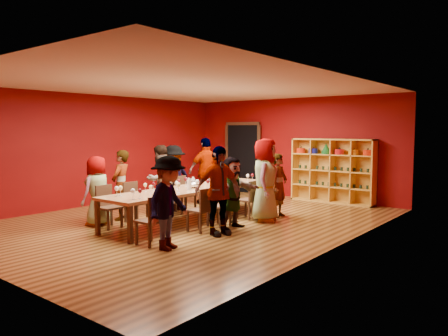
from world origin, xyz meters
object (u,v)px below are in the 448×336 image
at_px(person_left_1, 121,185).
at_px(person_left_2, 160,179).
at_px(person_right_1, 218,191).
at_px(spittoon_bowl, 194,184).
at_px(chair_person_right_0, 153,218).
at_px(chair_person_right_4, 265,194).
at_px(chair_person_right_2, 222,203).
at_px(person_right_0, 169,203).
at_px(chair_person_left_2, 169,194).
at_px(person_right_4, 279,185).
at_px(tasting_table, 192,190).
at_px(chair_person_left_1, 134,200).
at_px(chair_person_left_3, 183,192).
at_px(person_left_4, 207,171).
at_px(chair_person_right_1, 202,207).
at_px(wine_bottle, 237,176).
at_px(person_left_3, 173,178).
at_px(chair_person_left_4, 215,187).
at_px(person_right_2, 232,193).
at_px(chair_person_left_0, 107,204).
at_px(shelving_unit, 333,168).
at_px(person_left_0, 97,191).
at_px(person_right_3, 265,180).
at_px(chair_person_right_3, 250,197).

height_order(person_left_1, person_left_2, person_left_2).
height_order(person_right_1, spittoon_bowl, person_right_1).
bearing_deg(chair_person_right_0, chair_person_right_4, 90.00).
bearing_deg(chair_person_right_2, person_right_0, -78.38).
distance_m(chair_person_left_2, person_right_4, 2.64).
bearing_deg(person_left_2, person_right_0, 44.43).
height_order(tasting_table, chair_person_left_1, chair_person_left_1).
relative_size(person_left_1, chair_person_left_3, 1.79).
bearing_deg(tasting_table, person_right_4, 51.28).
distance_m(person_left_2, chair_person_right_0, 3.08).
relative_size(person_left_4, chair_person_right_4, 2.06).
bearing_deg(person_left_4, chair_person_right_1, 60.50).
bearing_deg(chair_person_left_2, person_left_2, 180.00).
xyz_separation_m(chair_person_left_3, person_right_0, (2.22, -2.65, 0.31)).
bearing_deg(person_left_1, chair_person_right_0, 40.21).
distance_m(tasting_table, wine_bottle, 1.58).
bearing_deg(chair_person_right_0, person_left_3, 129.17).
distance_m(chair_person_left_1, chair_person_left_2, 1.10).
distance_m(chair_person_left_4, wine_bottle, 1.13).
bearing_deg(person_right_2, chair_person_left_0, 131.40).
xyz_separation_m(shelving_unit, person_left_4, (-2.62, -2.41, -0.07)).
distance_m(person_left_0, person_right_0, 2.59).
bearing_deg(tasting_table, chair_person_left_4, 115.55).
bearing_deg(chair_person_left_2, chair_person_left_1, -90.00).
height_order(chair_person_left_0, chair_person_right_2, same).
relative_size(chair_person_right_1, chair_person_right_2, 1.00).
bearing_deg(shelving_unit, chair_person_left_4, -133.70).
bearing_deg(wine_bottle, chair_person_right_1, -70.17).
bearing_deg(chair_person_right_4, person_left_0, -123.76).
distance_m(shelving_unit, person_left_2, 4.92).
distance_m(person_right_0, wine_bottle, 3.77).
height_order(tasting_table, chair_person_right_4, chair_person_right_4).
bearing_deg(person_left_0, person_left_4, 169.53).
distance_m(person_right_0, person_right_2, 1.95).
bearing_deg(chair_person_left_2, tasting_table, -10.85).
xyz_separation_m(shelving_unit, chair_person_left_3, (-2.31, -3.66, -0.49)).
height_order(person_left_3, chair_person_right_2, person_left_3).
xyz_separation_m(person_left_0, wine_bottle, (1.35, 3.20, 0.13)).
height_order(tasting_table, chair_person_right_0, chair_person_right_0).
bearing_deg(person_left_2, chair_person_left_4, 163.77).
xyz_separation_m(person_left_1, person_left_4, (0.13, 2.83, 0.12)).
relative_size(person_right_0, person_right_1, 0.93).
bearing_deg(person_right_3, shelving_unit, -26.07).
xyz_separation_m(chair_person_left_2, person_right_1, (2.22, -0.85, 0.37)).
xyz_separation_m(person_right_1, chair_person_right_2, (-0.40, 0.62, -0.37)).
xyz_separation_m(chair_person_left_2, chair_person_right_0, (1.82, -2.17, 0.00)).
bearing_deg(chair_person_left_1, person_right_4, 49.01).
distance_m(person_left_2, person_right_4, 2.92).
bearing_deg(person_left_1, wine_bottle, 125.64).
xyz_separation_m(person_left_0, chair_person_right_3, (2.16, 2.61, -0.25)).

